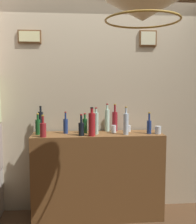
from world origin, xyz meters
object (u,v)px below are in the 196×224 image
at_px(liquor_bottle_vermouth, 149,126).
at_px(liquor_bottle_amaro, 92,124).
at_px(liquor_bottle_gin, 81,128).
at_px(liquor_bottle_port, 107,120).
at_px(liquor_bottle_scotch, 85,125).
at_px(liquor_bottle_rye, 115,121).
at_px(glass_tumbler_highball, 114,129).
at_px(glass_tumbler_shot, 128,128).
at_px(glass_tumbler_rocks, 158,130).
at_px(liquor_bottle_tequila, 126,123).
at_px(liquor_bottle_brandy, 66,125).
at_px(liquor_bottle_rum, 96,123).
at_px(pendant_lamp, 143,11).
at_px(liquor_bottle_whiskey, 41,121).
at_px(liquor_bottle_vodka, 38,126).
at_px(liquor_bottle_bourbon, 43,129).

relative_size(liquor_bottle_vermouth, liquor_bottle_amaro, 0.78).
relative_size(liquor_bottle_gin, liquor_bottle_port, 0.72).
xyz_separation_m(liquor_bottle_scotch, liquor_bottle_rye, (0.36, 0.11, 0.03)).
bearing_deg(glass_tumbler_highball, glass_tumbler_shot, 15.59).
bearing_deg(glass_tumbler_shot, glass_tumbler_rocks, -30.24).
relative_size(liquor_bottle_port, liquor_bottle_tequila, 1.05).
xyz_separation_m(liquor_bottle_gin, glass_tumbler_shot, (0.56, 0.21, -0.05)).
xyz_separation_m(liquor_bottle_vermouth, liquor_bottle_port, (-0.45, 0.20, 0.05)).
relative_size(liquor_bottle_port, liquor_bottle_amaro, 1.05).
xyz_separation_m(liquor_bottle_brandy, liquor_bottle_rum, (0.34, -0.08, 0.04)).
height_order(liquor_bottle_vermouth, liquor_bottle_port, liquor_bottle_port).
bearing_deg(liquor_bottle_port, liquor_bottle_rum, -129.70).
xyz_separation_m(liquor_bottle_port, glass_tumbler_highball, (0.06, -0.09, -0.09)).
distance_m(liquor_bottle_scotch, glass_tumbler_shot, 0.52).
relative_size(glass_tumbler_rocks, glass_tumbler_shot, 1.19).
bearing_deg(liquor_bottle_amaro, liquor_bottle_tequila, 7.15).
height_order(liquor_bottle_brandy, pendant_lamp, pendant_lamp).
bearing_deg(liquor_bottle_tequila, liquor_bottle_rye, 109.62).
relative_size(glass_tumbler_rocks, glass_tumbler_highball, 1.03).
xyz_separation_m(liquor_bottle_whiskey, liquor_bottle_vodka, (-0.02, -0.14, -0.04)).
bearing_deg(liquor_bottle_whiskey, liquor_bottle_vodka, -96.57).
relative_size(liquor_bottle_gin, glass_tumbler_shot, 3.22).
height_order(liquor_bottle_brandy, glass_tumbler_shot, liquor_bottle_brandy).
relative_size(liquor_bottle_vodka, liquor_bottle_rye, 0.73).
distance_m(liquor_bottle_vermouth, liquor_bottle_amaro, 0.66).
distance_m(liquor_bottle_vermouth, liquor_bottle_rye, 0.42).
bearing_deg(liquor_bottle_tequila, glass_tumbler_shot, 70.81).
bearing_deg(liquor_bottle_rye, liquor_bottle_amaro, -135.37).
relative_size(glass_tumbler_rocks, pendant_lamp, 0.15).
relative_size(liquor_bottle_gin, glass_tumbler_highball, 2.79).
bearing_deg(liquor_bottle_vodka, liquor_bottle_bourbon, -64.33).
distance_m(liquor_bottle_amaro, liquor_bottle_rye, 0.41).
height_order(liquor_bottle_vodka, liquor_bottle_tequila, liquor_bottle_tequila).
relative_size(liquor_bottle_whiskey, pendant_lamp, 0.53).
distance_m(liquor_bottle_vodka, liquor_bottle_rye, 0.90).
relative_size(liquor_bottle_scotch, liquor_bottle_brandy, 0.92).
bearing_deg(liquor_bottle_whiskey, liquor_bottle_rye, 0.74).
distance_m(liquor_bottle_brandy, liquor_bottle_rye, 0.59).
height_order(liquor_bottle_vermouth, liquor_bottle_tequila, liquor_bottle_tequila).
xyz_separation_m(liquor_bottle_vodka, liquor_bottle_tequila, (0.97, -0.09, 0.03)).
height_order(liquor_bottle_scotch, liquor_bottle_bourbon, liquor_bottle_bourbon).
distance_m(liquor_bottle_whiskey, glass_tumbler_shot, 1.02).
distance_m(liquor_bottle_port, liquor_bottle_amaro, 0.34).
bearing_deg(glass_tumbler_highball, liquor_bottle_amaro, -145.09).
relative_size(liquor_bottle_gin, pendant_lamp, 0.41).
height_order(liquor_bottle_rye, glass_tumbler_rocks, liquor_bottle_rye).
xyz_separation_m(liquor_bottle_vermouth, liquor_bottle_gin, (-0.76, -0.05, -0.01)).
distance_m(liquor_bottle_bourbon, liquor_bottle_rye, 0.87).
height_order(liquor_bottle_brandy, liquor_bottle_rye, liquor_bottle_rye).
distance_m(liquor_bottle_vermouth, liquor_bottle_vodka, 1.24).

